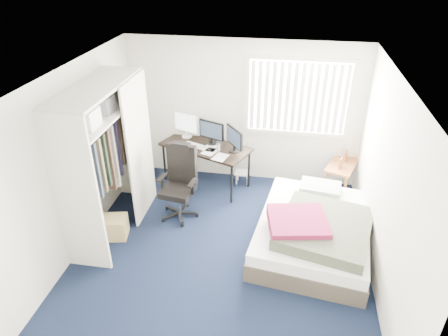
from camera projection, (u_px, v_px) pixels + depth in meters
name	position (u px, v px, depth m)	size (l,w,h in m)	color
ground	(222.00, 250.00, 5.67)	(4.20, 4.20, 0.00)	black
room_shell	(222.00, 156.00, 4.92)	(4.20, 4.20, 4.20)	silver
window_assembly	(298.00, 98.00, 6.49)	(1.72, 0.09, 1.32)	white
closet	(106.00, 148.00, 5.47)	(0.64, 1.84, 2.22)	beige
desk	(206.00, 144.00, 6.87)	(1.68, 1.23, 1.21)	black
office_chair	(180.00, 189.00, 6.21)	(0.64, 0.64, 1.19)	black
footstool	(243.00, 174.00, 7.17)	(0.27, 0.22, 0.22)	white
nightstand	(343.00, 166.00, 6.75)	(0.67, 0.91, 0.75)	brown
bed	(314.00, 230.00, 5.61)	(1.77, 2.20, 0.66)	#3B332A
pine_box	(112.00, 227.00, 5.86)	(0.42, 0.32, 0.32)	tan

